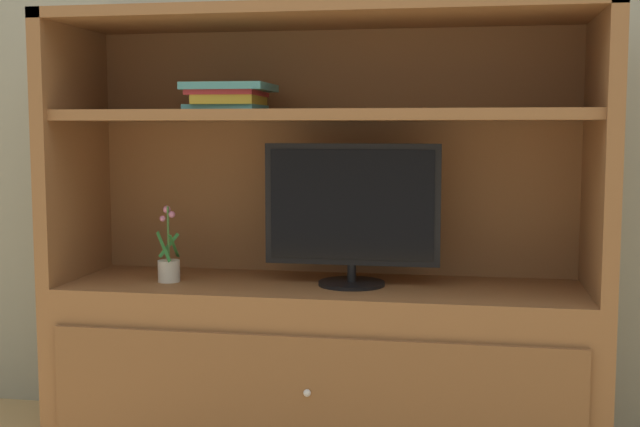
{
  "coord_description": "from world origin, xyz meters",
  "views": [
    {
      "loc": [
        0.48,
        -2.35,
        1.13
      ],
      "look_at": [
        0.0,
        0.35,
        0.84
      ],
      "focal_mm": 46.13,
      "sensor_mm": 36.0,
      "label": 1
    }
  ],
  "objects_px": {
    "magazine_stack": "(229,96)",
    "media_console": "(323,317)",
    "tv_monitor": "(352,212)",
    "potted_plant": "(169,265)"
  },
  "relations": [
    {
      "from": "magazine_stack",
      "to": "media_console",
      "type": "bearing_deg",
      "value": 1.01
    },
    {
      "from": "tv_monitor",
      "to": "potted_plant",
      "type": "height_order",
      "value": "tv_monitor"
    },
    {
      "from": "tv_monitor",
      "to": "potted_plant",
      "type": "distance_m",
      "value": 0.67
    },
    {
      "from": "tv_monitor",
      "to": "magazine_stack",
      "type": "distance_m",
      "value": 0.58
    },
    {
      "from": "tv_monitor",
      "to": "potted_plant",
      "type": "relative_size",
      "value": 2.25
    },
    {
      "from": "media_console",
      "to": "potted_plant",
      "type": "xyz_separation_m",
      "value": [
        -0.54,
        -0.06,
        0.18
      ]
    },
    {
      "from": "potted_plant",
      "to": "magazine_stack",
      "type": "bearing_deg",
      "value": 13.62
    },
    {
      "from": "media_console",
      "to": "magazine_stack",
      "type": "bearing_deg",
      "value": -178.99
    },
    {
      "from": "media_console",
      "to": "tv_monitor",
      "type": "bearing_deg",
      "value": -5.85
    },
    {
      "from": "media_console",
      "to": "magazine_stack",
      "type": "xyz_separation_m",
      "value": [
        -0.33,
        -0.01,
        0.76
      ]
    }
  ]
}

